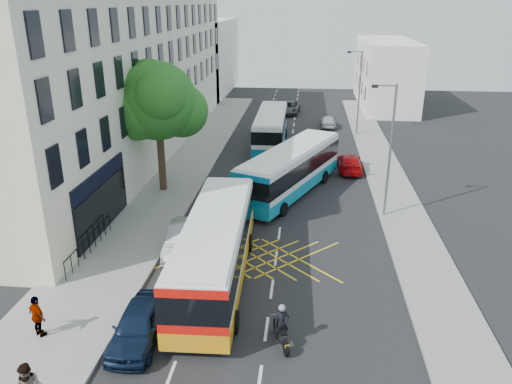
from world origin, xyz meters
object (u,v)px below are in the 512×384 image
(bus_mid, at_px, (290,170))
(parked_car_blue, at_px, (139,325))
(pedestrian_far, at_px, (37,316))
(street_tree, at_px, (157,102))
(bus_far, at_px, (271,128))
(red_hatchback, at_px, (349,163))
(lamp_far, at_px, (359,89))
(motorbike, at_px, (281,326))
(lamp_near, at_px, (389,145))
(bus_near, at_px, (216,249))
(distant_car_silver, at_px, (328,121))
(parked_car_silver, at_px, (184,238))
(distant_car_grey, at_px, (289,108))

(bus_mid, xyz_separation_m, parked_car_blue, (-5.25, -16.65, -0.97))
(pedestrian_far, bearing_deg, street_tree, -60.43)
(bus_mid, xyz_separation_m, bus_far, (-2.24, 12.22, -0.08))
(street_tree, bearing_deg, red_hatchback, 24.07)
(street_tree, relative_size, lamp_far, 1.10)
(motorbike, xyz_separation_m, pedestrian_far, (-9.48, -0.64, 0.19))
(lamp_far, distance_m, bus_mid, 17.82)
(bus_mid, distance_m, pedestrian_far, 19.29)
(street_tree, bearing_deg, parked_car_blue, -77.43)
(street_tree, xyz_separation_m, bus_mid, (8.86, 0.46, -4.59))
(lamp_far, relative_size, bus_far, 0.73)
(lamp_near, xyz_separation_m, bus_near, (-8.88, -8.51, -2.91))
(bus_far, xyz_separation_m, distant_car_silver, (5.52, 7.63, -1.00))
(red_hatchback, bearing_deg, distant_car_silver, -86.74)
(bus_mid, height_order, parked_car_silver, bus_mid)
(red_hatchback, bearing_deg, pedestrian_far, 57.40)
(parked_car_blue, relative_size, red_hatchback, 0.95)
(parked_car_blue, bearing_deg, parked_car_silver, 89.37)
(distant_car_silver, bearing_deg, pedestrian_far, 70.59)
(parked_car_silver, height_order, red_hatchback, parked_car_silver)
(bus_mid, xyz_separation_m, parked_car_silver, (-5.28, -9.07, -0.97))
(lamp_near, relative_size, bus_mid, 0.69)
(bus_far, relative_size, distant_car_grey, 2.22)
(lamp_near, xyz_separation_m, bus_far, (-8.09, 15.64, -3.00))
(motorbike, bearing_deg, lamp_near, 48.54)
(pedestrian_far, bearing_deg, bus_mid, -87.75)
(motorbike, distance_m, parked_car_blue, 5.55)
(bus_far, relative_size, parked_car_blue, 2.57)
(distant_car_grey, relative_size, distant_car_silver, 1.35)
(street_tree, xyz_separation_m, lamp_near, (14.71, -2.97, -1.68))
(street_tree, bearing_deg, parked_car_silver, -67.45)
(bus_far, height_order, parked_car_blue, bus_far)
(street_tree, bearing_deg, pedestrian_far, -91.14)
(lamp_far, relative_size, parked_car_silver, 1.80)
(bus_near, height_order, motorbike, bus_near)
(pedestrian_far, bearing_deg, parked_car_blue, -144.93)
(lamp_near, distance_m, distant_car_grey, 30.72)
(lamp_near, xyz_separation_m, parked_car_blue, (-11.10, -13.22, -3.89))
(bus_near, bearing_deg, bus_mid, 73.85)
(lamp_far, bearing_deg, bus_near, -107.30)
(bus_mid, distance_m, red_hatchback, 7.12)
(street_tree, relative_size, motorbike, 4.48)
(lamp_near, distance_m, parked_car_silver, 13.07)
(lamp_near, height_order, motorbike, lamp_near)
(lamp_near, xyz_separation_m, distant_car_silver, (-2.57, 23.27, -3.99))
(lamp_far, bearing_deg, bus_far, -151.69)
(bus_near, xyz_separation_m, pedestrian_far, (-6.15, -5.01, -0.67))
(lamp_near, relative_size, distant_car_silver, 2.19)
(parked_car_blue, bearing_deg, bus_mid, 71.61)
(lamp_near, bearing_deg, motorbike, -113.31)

